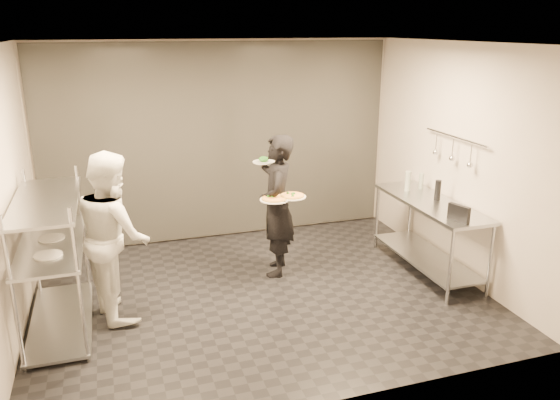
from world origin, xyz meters
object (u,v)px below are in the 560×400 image
object	(u,v)px
pizza_plate_near	(275,199)
salad_plate	(264,160)
prep_counter	(429,224)
chef	(114,235)
pass_rack	(53,256)
waiter	(277,206)
bottle_clear	(421,181)
pos_monitor	(459,213)
bottle_green	(408,181)
bottle_dark	(438,190)
pizza_plate_far	(292,196)

from	to	relation	value
pizza_plate_near	salad_plate	distance (m)	0.62
prep_counter	chef	size ratio (longest dim) A/B	1.01
pass_rack	waiter	distance (m)	2.58
prep_counter	salad_plate	bearing A→B (deg)	156.66
pass_rack	bottle_clear	size ratio (longest dim) A/B	7.58
pizza_plate_near	salad_plate	bearing A→B (deg)	87.68
pos_monitor	prep_counter	bearing A→B (deg)	62.50
bottle_green	bottle_dark	distance (m)	0.48
prep_counter	bottle_dark	xyz separation A→B (m)	(0.10, 0.02, 0.42)
waiter	salad_plate	distance (m)	0.59
bottle_clear	pizza_plate_far	bearing A→B (deg)	-173.76
pass_rack	salad_plate	world-z (taller)	pass_rack
salad_plate	prep_counter	bearing A→B (deg)	-23.34
prep_counter	pizza_plate_far	distance (m)	1.77
salad_plate	bottle_dark	size ratio (longest dim) A/B	1.10
salad_plate	bottle_clear	bearing A→B (deg)	-8.46
pass_rack	pizza_plate_near	distance (m)	2.45
bottle_green	pizza_plate_far	bearing A→B (deg)	-173.82
pass_rack	bottle_dark	bearing A→B (deg)	0.35
prep_counter	bottle_clear	bearing A→B (deg)	71.63
pos_monitor	bottle_dark	size ratio (longest dim) A/B	1.05
pizza_plate_near	pos_monitor	bearing A→B (deg)	-29.70
prep_counter	pos_monitor	bearing A→B (deg)	-99.46
bottle_clear	pass_rack	bearing A→B (deg)	-173.51
pass_rack	prep_counter	bearing A→B (deg)	0.03
pass_rack	pizza_plate_far	xyz separation A→B (m)	(2.64, 0.31, 0.29)
waiter	bottle_clear	xyz separation A→B (m)	(1.98, -0.02, 0.15)
waiter	bottle_clear	size ratio (longest dim) A/B	8.29
prep_counter	pos_monitor	xyz separation A→B (m)	(-0.12, -0.72, 0.39)
pizza_plate_far	bottle_dark	size ratio (longest dim) A/B	1.29
waiter	chef	xyz separation A→B (m)	(-1.92, -0.44, 0.02)
pizza_plate_near	pos_monitor	xyz separation A→B (m)	(1.79, -1.02, -0.03)
pizza_plate_near	bottle_green	xyz separation A→B (m)	(1.86, 0.18, 0.00)
pass_rack	bottle_green	distance (m)	4.32
prep_counter	bottle_green	bearing A→B (deg)	95.46
bottle_clear	chef	bearing A→B (deg)	-173.91
waiter	chef	distance (m)	1.97
waiter	pizza_plate_near	size ratio (longest dim) A/B	5.09
pizza_plate_near	bottle_green	bearing A→B (deg)	5.60
prep_counter	pizza_plate_near	world-z (taller)	pizza_plate_near
pass_rack	prep_counter	world-z (taller)	pass_rack
pass_rack	prep_counter	distance (m)	4.33
bottle_dark	waiter	bearing A→B (deg)	165.10
bottle_dark	pizza_plate_far	bearing A→B (deg)	171.06
prep_counter	pizza_plate_far	size ratio (longest dim) A/B	5.60
bottle_green	salad_plate	bearing A→B (deg)	169.81
salad_plate	bottle_clear	world-z (taller)	salad_plate
waiter	bottle_green	distance (m)	1.77
waiter	bottle_green	bearing A→B (deg)	108.61
chef	salad_plate	distance (m)	2.04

